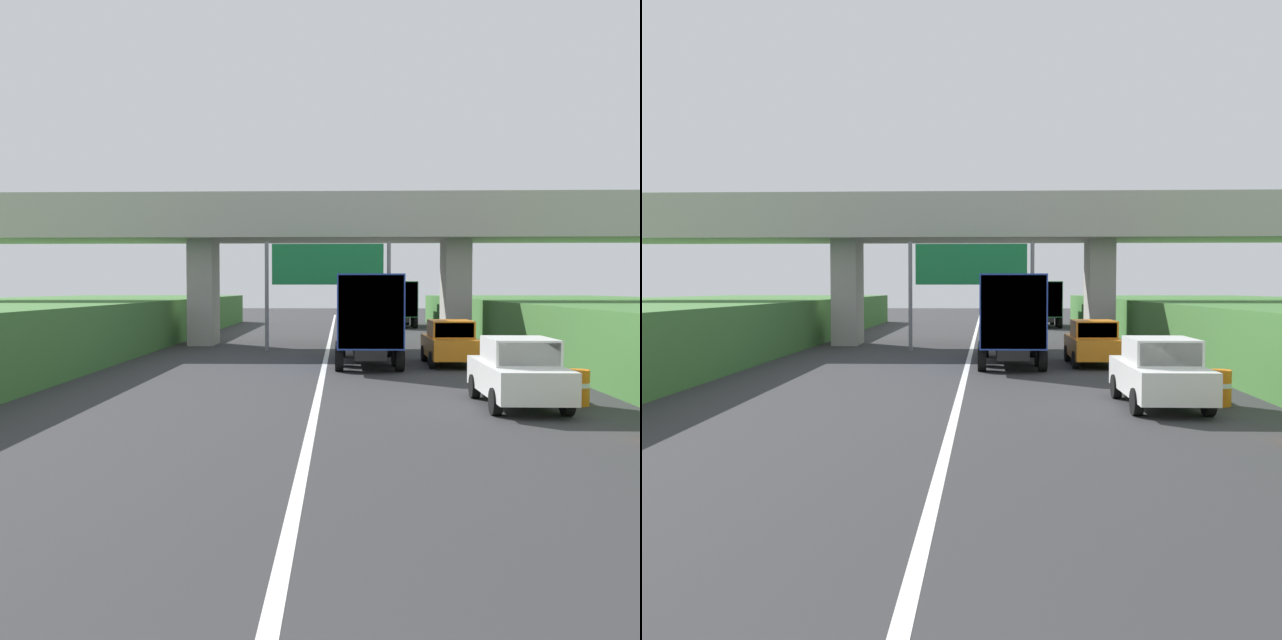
# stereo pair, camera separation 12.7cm
# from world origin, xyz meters

# --- Properties ---
(lane_centre_stripe) EXTENTS (0.20, 94.85, 0.01)m
(lane_centre_stripe) POSITION_xyz_m (0.00, 27.42, 0.00)
(lane_centre_stripe) COLOR white
(lane_centre_stripe) RESTS_ON ground
(overpass_bridge) EXTENTS (40.00, 4.80, 7.61)m
(overpass_bridge) POSITION_xyz_m (0.00, 34.28, 5.72)
(overpass_bridge) COLOR #ADA89E
(overpass_bridge) RESTS_ON ground
(overhead_highway_sign) EXTENTS (5.88, 0.18, 5.11)m
(overhead_highway_sign) POSITION_xyz_m (0.00, 30.76, 3.75)
(overhead_highway_sign) COLOR slate
(overhead_highway_sign) RESTS_ON ground
(truck_green) EXTENTS (2.44, 7.30, 3.44)m
(truck_green) POSITION_xyz_m (5.02, 51.68, 1.93)
(truck_green) COLOR black
(truck_green) RESTS_ON ground
(truck_blue) EXTENTS (2.44, 7.30, 3.44)m
(truck_blue) POSITION_xyz_m (1.64, 25.13, 1.93)
(truck_blue) COLOR black
(truck_blue) RESTS_ON ground
(car_orange) EXTENTS (1.86, 4.10, 1.72)m
(car_orange) POSITION_xyz_m (4.80, 24.97, 0.86)
(car_orange) COLOR orange
(car_orange) RESTS_ON ground
(car_white) EXTENTS (1.86, 4.10, 1.72)m
(car_white) POSITION_xyz_m (5.02, 15.57, 0.86)
(car_white) COLOR silver
(car_white) RESTS_ON ground
(construction_barrel_2) EXTENTS (0.57, 0.57, 0.90)m
(construction_barrel_2) POSITION_xyz_m (6.57, 15.78, 0.46)
(construction_barrel_2) COLOR orange
(construction_barrel_2) RESTS_ON ground
(construction_barrel_3) EXTENTS (0.57, 0.57, 0.90)m
(construction_barrel_3) POSITION_xyz_m (6.60, 20.01, 0.46)
(construction_barrel_3) COLOR orange
(construction_barrel_3) RESTS_ON ground
(construction_barrel_4) EXTENTS (0.57, 0.57, 0.90)m
(construction_barrel_4) POSITION_xyz_m (6.67, 24.23, 0.46)
(construction_barrel_4) COLOR orange
(construction_barrel_4) RESTS_ON ground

